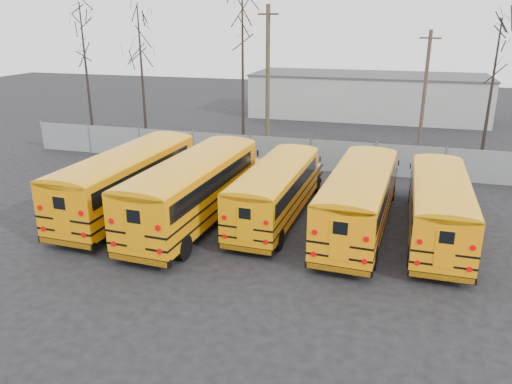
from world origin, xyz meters
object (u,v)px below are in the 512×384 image
(bus_a, at_px, (130,175))
(utility_pole_left, at_px, (268,76))
(utility_pole_right, at_px, (425,90))
(bus_d, at_px, (359,195))
(bus_b, at_px, (195,184))
(bus_e, at_px, (439,202))
(bus_c, at_px, (277,186))

(bus_a, height_order, utility_pole_left, utility_pole_left)
(bus_a, xyz_separation_m, utility_pole_right, (14.01, 17.43, 2.46))
(bus_a, height_order, bus_d, bus_a)
(utility_pole_left, relative_size, utility_pole_right, 1.20)
(bus_b, relative_size, utility_pole_right, 1.39)
(bus_a, relative_size, bus_b, 0.98)
(bus_e, xyz_separation_m, utility_pole_left, (-11.44, 14.44, 3.53))
(bus_e, xyz_separation_m, utility_pole_right, (-0.38, 16.67, 2.67))
(bus_c, relative_size, utility_pole_right, 1.20)
(bus_b, height_order, utility_pole_right, utility_pole_right)
(bus_c, bearing_deg, utility_pole_left, 108.80)
(bus_a, bearing_deg, bus_e, 5.41)
(bus_b, height_order, bus_e, bus_b)
(bus_b, bearing_deg, bus_c, 25.78)
(bus_e, distance_m, utility_pole_left, 18.76)
(bus_a, bearing_deg, bus_c, 10.23)
(utility_pole_left, bearing_deg, bus_e, -27.15)
(bus_c, xyz_separation_m, utility_pole_left, (-4.20, 14.22, 3.55))
(bus_a, height_order, bus_c, bus_a)
(bus_d, height_order, utility_pole_right, utility_pole_right)
(bus_d, relative_size, utility_pole_left, 1.07)
(bus_a, relative_size, utility_pole_left, 1.14)
(utility_pole_right, bearing_deg, bus_c, -92.82)
(bus_c, relative_size, bus_d, 0.93)
(bus_e, distance_m, utility_pole_right, 16.88)
(bus_b, distance_m, bus_e, 10.80)
(bus_a, relative_size, bus_e, 1.13)
(bus_a, distance_m, utility_pole_left, 15.84)
(bus_b, height_order, utility_pole_left, utility_pole_left)
(bus_a, xyz_separation_m, utility_pole_left, (2.95, 15.21, 3.33))
(bus_e, bearing_deg, bus_b, -172.91)
(bus_a, relative_size, bus_c, 1.13)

